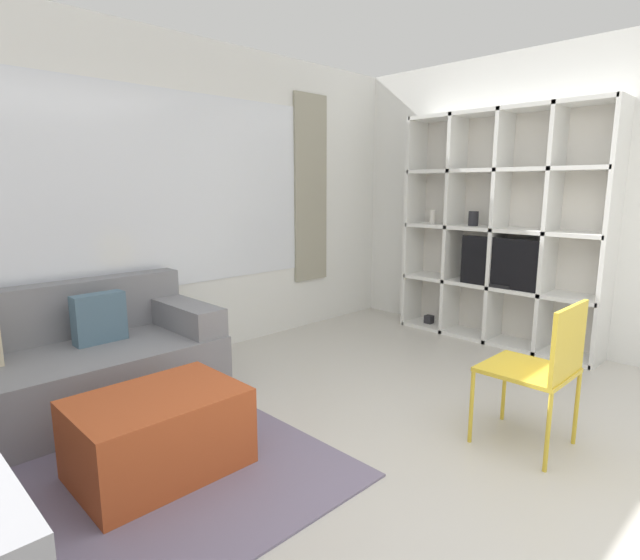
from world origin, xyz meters
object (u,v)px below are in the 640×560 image
at_px(ottoman, 159,434).
at_px(folding_chair, 543,363).
at_px(couch_main, 57,371).
at_px(shelving_unit, 500,230).

height_order(ottoman, folding_chair, folding_chair).
relative_size(couch_main, folding_chair, 2.33).
relative_size(ottoman, folding_chair, 0.96).
bearing_deg(folding_chair, couch_main, -52.69).
distance_m(couch_main, folding_chair, 2.99).
bearing_deg(folding_chair, ottoman, -37.92).
bearing_deg(couch_main, ottoman, -82.04).
bearing_deg(shelving_unit, couch_main, 161.13).
bearing_deg(couch_main, folding_chair, -52.69).
relative_size(shelving_unit, folding_chair, 2.51).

